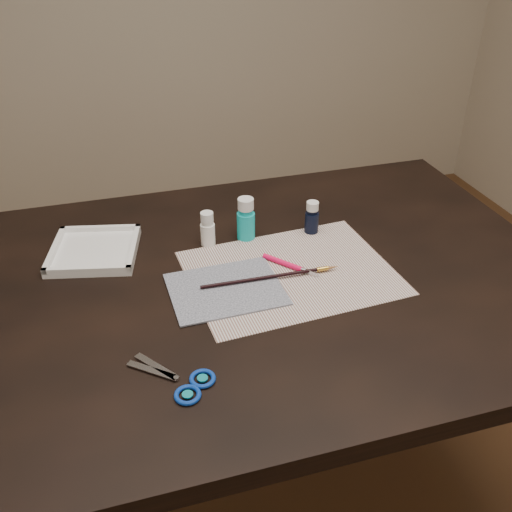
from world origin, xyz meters
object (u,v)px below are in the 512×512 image
object	(u,v)px
canvas	(226,289)
palette_tray	(94,250)
paper	(290,273)
paint_bottle_cyan	(246,219)
paint_bottle_navy	(312,217)
paint_bottle_white	(208,229)
scissors	(167,377)

from	to	relation	value
canvas	palette_tray	distance (m)	0.32
paper	paint_bottle_cyan	xyz separation A→B (m)	(-0.05, 0.16, 0.05)
canvas	paint_bottle_navy	world-z (taller)	paint_bottle_navy
paint_bottle_white	scissors	size ratio (longest dim) A/B	0.47
paper	paint_bottle_navy	distance (m)	0.18
paper	paint_bottle_white	bearing A→B (deg)	130.88
canvas	scissors	size ratio (longest dim) A/B	1.31
paint_bottle_white	scissors	distance (m)	0.43
paper	palette_tray	size ratio (longest dim) A/B	2.30
paint_bottle_cyan	scissors	size ratio (longest dim) A/B	0.59
paper	scissors	distance (m)	0.38
paper	palette_tray	world-z (taller)	palette_tray
paper	canvas	size ratio (longest dim) A/B	1.90
canvas	scissors	bearing A→B (deg)	-125.49
canvas	paint_bottle_navy	bearing A→B (deg)	34.45
paint_bottle_white	palette_tray	bearing A→B (deg)	173.45
scissors	palette_tray	xyz separation A→B (m)	(-0.09, 0.42, 0.01)
paint_bottle_cyan	scissors	distance (m)	0.47
paper	paint_bottle_white	world-z (taller)	paint_bottle_white
paper	canvas	xyz separation A→B (m)	(-0.14, -0.02, 0.00)
paint_bottle_white	palette_tray	xyz separation A→B (m)	(-0.25, 0.03, -0.03)
paper	palette_tray	distance (m)	0.43
paper	paint_bottle_navy	xyz separation A→B (m)	(0.10, 0.15, 0.04)
scissors	paper	bearing A→B (deg)	-102.14
canvas	paper	bearing A→B (deg)	8.85
paper	paint_bottle_cyan	world-z (taller)	paint_bottle_cyan
palette_tray	paint_bottle_cyan	bearing A→B (deg)	-4.45
paper	paint_bottle_navy	bearing A→B (deg)	55.15
paper	paint_bottle_white	xyz separation A→B (m)	(-0.14, 0.16, 0.04)
canvas	paint_bottle_navy	xyz separation A→B (m)	(0.25, 0.17, 0.04)
paint_bottle_cyan	scissors	xyz separation A→B (m)	(-0.24, -0.40, -0.05)
canvas	palette_tray	size ratio (longest dim) A/B	1.21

